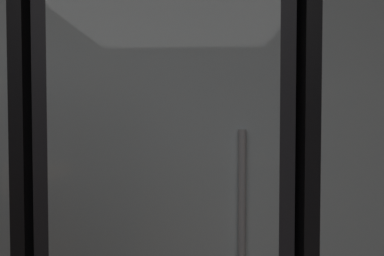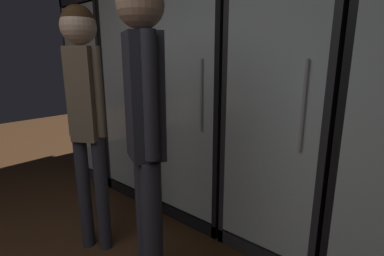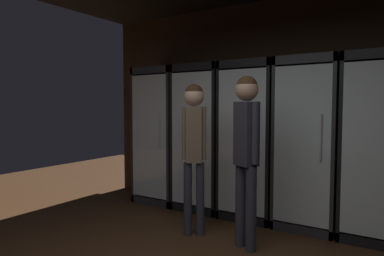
{
  "view_description": "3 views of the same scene",
  "coord_description": "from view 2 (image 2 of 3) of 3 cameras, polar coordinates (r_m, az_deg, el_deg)",
  "views": [
    {
      "loc": [
        0.28,
        1.68,
        1.36
      ],
      "look_at": [
        0.25,
        2.59,
        1.34
      ],
      "focal_mm": 26.37,
      "sensor_mm": 36.0,
      "label": 1
    },
    {
      "loc": [
        0.93,
        0.84,
        1.34
      ],
      "look_at": [
        -0.5,
        2.5,
        0.81
      ],
      "focal_mm": 26.88,
      "sensor_mm": 36.0,
      "label": 2
    },
    {
      "loc": [
        1.19,
        -1.37,
        1.42
      ],
      "look_at": [
        -1.19,
        2.34,
        1.14
      ],
      "focal_mm": 32.34,
      "sensor_mm": 36.0,
      "label": 3
    }
  ],
  "objects": [
    {
      "name": "cooler_center",
      "position": [
        2.43,
        3.13,
        4.8
      ],
      "size": [
        0.69,
        0.6,
        1.98
      ],
      "color": "black",
      "rests_on": "ground"
    },
    {
      "name": "shopper_far",
      "position": [
        1.47,
        -9.4,
        3.12
      ],
      "size": [
        0.3,
        0.24,
        1.71
      ],
      "color": "#2D2D38",
      "rests_on": "ground"
    },
    {
      "name": "cooler_far_left",
      "position": [
        3.48,
        -15.95,
        6.93
      ],
      "size": [
        0.69,
        0.6,
        1.98
      ],
      "color": "#2B2B30",
      "rests_on": "ground"
    },
    {
      "name": "cooler_left",
      "position": [
        2.91,
        -8.1,
        6.01
      ],
      "size": [
        0.69,
        0.6,
        1.98
      ],
      "color": "black",
      "rests_on": "ground"
    },
    {
      "name": "cooler_right",
      "position": [
        2.08,
        18.87,
        2.41
      ],
      "size": [
        0.69,
        0.6,
        1.98
      ],
      "color": "#2B2B30",
      "rests_on": "ground"
    },
    {
      "name": "shopper_near",
      "position": [
        1.99,
        -20.52,
        5.41
      ],
      "size": [
        0.24,
        0.22,
        1.66
      ],
      "color": "#2D2D38",
      "rests_on": "ground"
    },
    {
      "name": "wall_back",
      "position": [
        2.38,
        18.37,
        14.42
      ],
      "size": [
        6.0,
        0.06,
        2.8
      ],
      "primitive_type": "cube",
      "color": "#382619",
      "rests_on": "ground"
    }
  ]
}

